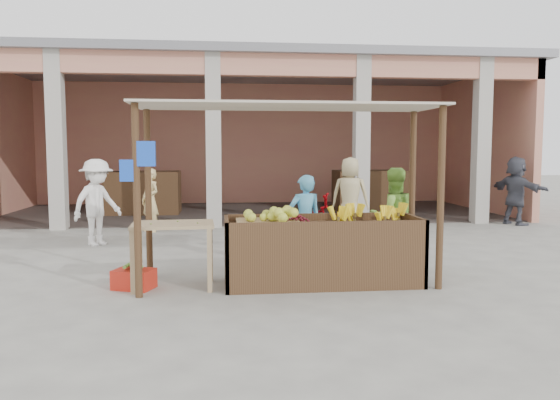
{
  "coord_description": "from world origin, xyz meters",
  "views": [
    {
      "loc": [
        -0.85,
        -7.12,
        1.79
      ],
      "look_at": [
        0.06,
        1.2,
        1.03
      ],
      "focal_mm": 35.0,
      "sensor_mm": 36.0,
      "label": 1
    }
  ],
  "objects": [
    {
      "name": "melon_tray",
      "position": [
        -0.23,
        0.05,
        0.9
      ],
      "size": [
        0.83,
        0.72,
        0.22
      ],
      "color": "#9F7C52",
      "rests_on": "fruit_stall"
    },
    {
      "name": "motorcycle",
      "position": [
        0.44,
        2.23,
        0.55
      ],
      "size": [
        1.28,
        2.21,
        1.09
      ],
      "primitive_type": "imported",
      "rotation": [
        0.0,
        0.0,
        1.28
      ],
      "color": "#8D0106",
      "rests_on": "ground"
    },
    {
      "name": "market_building",
      "position": [
        0.05,
        8.93,
        2.7
      ],
      "size": [
        14.4,
        6.4,
        4.2
      ],
      "color": "tan",
      "rests_on": "ground"
    },
    {
      "name": "shopper_c",
      "position": [
        1.92,
        4.31,
        0.91
      ],
      "size": [
        1.02,
        0.85,
        1.82
      ],
      "primitive_type": "imported",
      "rotation": [
        0.0,
        0.0,
        2.78
      ],
      "color": "tan",
      "rests_on": "ground"
    },
    {
      "name": "shopper_e",
      "position": [
        -2.38,
        5.03,
        0.72
      ],
      "size": [
        0.66,
        0.67,
        1.45
      ],
      "primitive_type": "imported",
      "rotation": [
        0.0,
        0.0,
        -0.84
      ],
      "color": "#E4C47E",
      "rests_on": "ground"
    },
    {
      "name": "fruit_stall",
      "position": [
        0.5,
        0.0,
        0.4
      ],
      "size": [
        2.6,
        0.95,
        0.8
      ],
      "primitive_type": "cube",
      "color": "#4E351F",
      "rests_on": "ground"
    },
    {
      "name": "shopper_a",
      "position": [
        -3.16,
        3.38,
        0.88
      ],
      "size": [
        1.15,
        1.23,
        1.76
      ],
      "primitive_type": "imported",
      "rotation": [
        0.0,
        0.0,
        0.9
      ],
      "color": "white",
      "rests_on": "ground"
    },
    {
      "name": "stall_awning",
      "position": [
        -0.01,
        0.06,
        1.98
      ],
      "size": [
        4.09,
        1.35,
        2.39
      ],
      "color": "#4E351F",
      "rests_on": "ground"
    },
    {
      "name": "ground",
      "position": [
        0.0,
        0.0,
        0.0
      ],
      "size": [
        60.0,
        60.0,
        0.0
      ],
      "primitive_type": "plane",
      "color": "slate",
      "rests_on": "ground"
    },
    {
      "name": "red_crate",
      "position": [
        -1.98,
        -0.01,
        0.13
      ],
      "size": [
        0.58,
        0.51,
        0.25
      ],
      "primitive_type": "cube",
      "rotation": [
        0.0,
        0.0,
        -0.37
      ],
      "color": "red",
      "rests_on": "ground"
    },
    {
      "name": "vendor_green",
      "position": [
        1.77,
        0.91,
        0.8
      ],
      "size": [
        0.79,
        0.48,
        1.61
      ],
      "primitive_type": "imported",
      "rotation": [
        0.0,
        0.0,
        3.18
      ],
      "color": "#85C244",
      "rests_on": "ground"
    },
    {
      "name": "papaya_pile",
      "position": [
        -1.47,
        0.01,
        0.96
      ],
      "size": [
        0.75,
        0.43,
        0.21
      ],
      "primitive_type": null,
      "color": "#528E2E",
      "rests_on": "side_table"
    },
    {
      "name": "produce_sacks",
      "position": [
        3.02,
        5.42,
        0.27
      ],
      "size": [
        0.7,
        0.44,
        0.53
      ],
      "color": "maroon",
      "rests_on": "ground"
    },
    {
      "name": "shopper_d",
      "position": [
        6.22,
        5.26,
        0.87
      ],
      "size": [
        1.17,
        1.73,
        1.73
      ],
      "primitive_type": "imported",
      "rotation": [
        0.0,
        0.0,
        1.92
      ],
      "color": "#464752",
      "rests_on": "ground"
    },
    {
      "name": "vendor_blue",
      "position": [
        0.42,
        1.02,
        0.76
      ],
      "size": [
        0.65,
        0.53,
        1.52
      ],
      "primitive_type": "imported",
      "rotation": [
        0.0,
        0.0,
        3.36
      ],
      "color": "#51AEDD",
      "rests_on": "ground"
    },
    {
      "name": "side_table",
      "position": [
        -1.47,
        0.01,
        0.71
      ],
      "size": [
        1.08,
        0.74,
        0.85
      ],
      "rotation": [
        0.0,
        0.0,
        0.04
      ],
      "color": "tan",
      "rests_on": "ground"
    },
    {
      "name": "plantain_bundle",
      "position": [
        -1.98,
        -0.01,
        0.29
      ],
      "size": [
        0.38,
        0.27,
        0.08
      ],
      "primitive_type": null,
      "color": "olive",
      "rests_on": "red_crate"
    },
    {
      "name": "banana_heap",
      "position": [
        1.12,
        0.05,
        0.9
      ],
      "size": [
        1.08,
        0.59,
        0.2
      ],
      "primitive_type": null,
      "color": "yellow",
      "rests_on": "fruit_stall"
    },
    {
      "name": "berry_heap",
      "position": [
        0.18,
        0.0,
        0.87
      ],
      "size": [
        0.44,
        0.36,
        0.14
      ],
      "primitive_type": "ellipsoid",
      "color": "maroon",
      "rests_on": "fruit_stall"
    }
  ]
}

